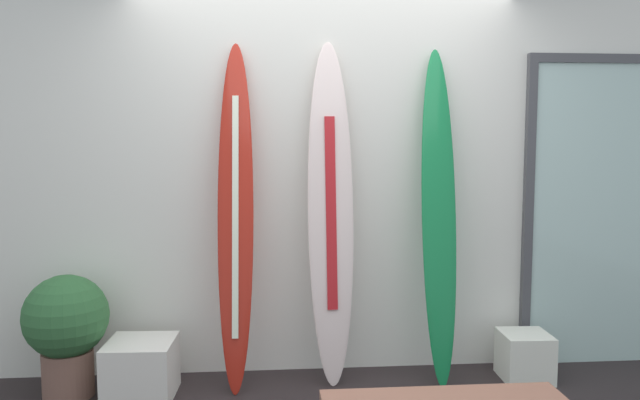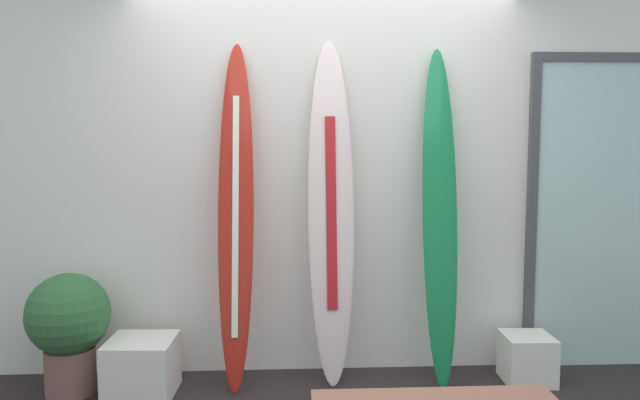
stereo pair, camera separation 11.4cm
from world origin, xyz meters
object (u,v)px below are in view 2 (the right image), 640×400
at_px(surfboard_emerald, 440,216).
at_px(display_block_center, 527,358).
at_px(glass_door, 614,207).
at_px(potted_plant, 69,324).
at_px(surfboard_ivory, 331,215).
at_px(surfboard_crimson, 236,218).
at_px(display_block_left, 142,367).

bearing_deg(surfboard_emerald, display_block_center, -6.10).
bearing_deg(glass_door, potted_plant, -175.18).
relative_size(display_block_center, glass_door, 0.15).
distance_m(surfboard_ivory, potted_plant, 1.75).
distance_m(surfboard_emerald, display_block_center, 1.09).
xyz_separation_m(surfboard_emerald, display_block_center, (0.57, -0.06, -0.93)).
relative_size(surfboard_crimson, surfboard_emerald, 1.01).
distance_m(display_block_center, potted_plant, 2.90).
xyz_separation_m(display_block_center, glass_door, (0.68, 0.27, 0.95)).
distance_m(surfboard_emerald, glass_door, 1.27).
xyz_separation_m(surfboard_emerald, potted_plant, (-2.31, -0.09, -0.64)).
relative_size(surfboard_emerald, display_block_center, 6.79).
bearing_deg(surfboard_ivory, potted_plant, -175.18).
height_order(display_block_left, glass_door, glass_door).
bearing_deg(display_block_center, surfboard_emerald, 173.90).
bearing_deg(display_block_left, surfboard_ivory, 8.91).
distance_m(surfboard_ivory, glass_door, 1.96).
xyz_separation_m(surfboard_crimson, potted_plant, (-1.02, -0.09, -0.63)).
relative_size(surfboard_crimson, potted_plant, 2.91).
bearing_deg(display_block_left, glass_door, 6.37).
height_order(display_block_center, glass_door, glass_door).
bearing_deg(display_block_left, surfboard_emerald, 4.27).
bearing_deg(potted_plant, surfboard_ivory, 4.82).
height_order(surfboard_crimson, display_block_center, surfboard_crimson).
bearing_deg(surfboard_crimson, surfboard_ivory, 4.23).
relative_size(surfboard_emerald, potted_plant, 2.88).
xyz_separation_m(surfboard_crimson, display_block_center, (1.87, -0.06, -0.92)).
bearing_deg(display_block_left, potted_plant, 173.91).
xyz_separation_m(surfboard_ivory, display_block_left, (-1.17, -0.18, -0.91)).
distance_m(surfboard_ivory, surfboard_emerald, 0.69).
relative_size(surfboard_crimson, surfboard_ivory, 0.99).
bearing_deg(glass_door, display_block_left, -173.63).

